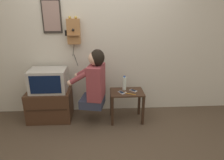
{
  "coord_description": "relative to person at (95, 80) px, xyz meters",
  "views": [
    {
      "loc": [
        0.02,
        -2.19,
        1.81
      ],
      "look_at": [
        0.19,
        0.76,
        0.75
      ],
      "focal_mm": 32.0,
      "sensor_mm": 36.0,
      "label": 1
    }
  ],
  "objects": [
    {
      "name": "wall_back",
      "position": [
        0.08,
        0.48,
        0.53
      ],
      "size": [
        6.8,
        0.05,
        2.55
      ],
      "color": "beige",
      "rests_on": "ground_plane"
    },
    {
      "name": "tv_stand",
      "position": [
        -0.78,
        0.16,
        -0.49
      ],
      "size": [
        0.72,
        0.47,
        0.51
      ],
      "color": "#422819",
      "rests_on": "ground_plane"
    },
    {
      "name": "water_bottle",
      "position": [
        0.48,
        0.13,
        -0.11
      ],
      "size": [
        0.07,
        0.07,
        0.24
      ],
      "color": "silver",
      "rests_on": "side_table"
    },
    {
      "name": "television",
      "position": [
        -0.76,
        0.17,
        -0.05
      ],
      "size": [
        0.58,
        0.42,
        0.37
      ],
      "color": "#ADA89E",
      "rests_on": "tv_stand"
    },
    {
      "name": "cell_phone_held",
      "position": [
        0.42,
        -0.0,
        -0.22
      ],
      "size": [
        0.11,
        0.14,
        0.01
      ],
      "rotation": [
        0.0,
        0.0,
        0.51
      ],
      "color": "silver",
      "rests_on": "side_table"
    },
    {
      "name": "side_table",
      "position": [
        0.52,
        0.05,
        -0.34
      ],
      "size": [
        0.55,
        0.38,
        0.52
      ],
      "color": "#382316",
      "rests_on": "ground_plane"
    },
    {
      "name": "toothbrush",
      "position": [
        0.55,
        -0.05,
        -0.22
      ],
      "size": [
        0.16,
        0.1,
        0.02
      ],
      "rotation": [
        0.0,
        0.0,
        1.08
      ],
      "color": "orange",
      "rests_on": "side_table"
    },
    {
      "name": "cell_phone_spare",
      "position": [
        0.63,
        0.07,
        -0.22
      ],
      "size": [
        0.13,
        0.13,
        0.01
      ],
      "rotation": [
        0.0,
        0.0,
        0.76
      ],
      "color": "silver",
      "rests_on": "side_table"
    },
    {
      "name": "wall_phone_antique",
      "position": [
        -0.33,
        0.39,
        0.71
      ],
      "size": [
        0.25,
        0.18,
        0.82
      ],
      "color": "#9E6B3D"
    },
    {
      "name": "ground_plane",
      "position": [
        0.08,
        -0.76,
        -0.75
      ],
      "size": [
        14.0,
        14.0,
        0.0
      ],
      "primitive_type": "plane",
      "color": "#4C3D2D"
    },
    {
      "name": "framed_picture",
      "position": [
        -0.67,
        0.44,
        0.94
      ],
      "size": [
        0.3,
        0.03,
        0.53
      ],
      "color": "#2D2823"
    },
    {
      "name": "person",
      "position": [
        0.0,
        0.0,
        0.0
      ],
      "size": [
        0.59,
        0.5,
        0.93
      ],
      "rotation": [
        0.0,
        0.0,
        1.37
      ],
      "color": "#2D3347",
      "rests_on": "ground_plane"
    }
  ]
}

